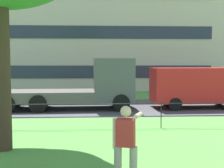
% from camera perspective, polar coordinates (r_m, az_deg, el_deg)
% --- Properties ---
extents(street_strip, '(80.00, 6.54, 0.01)m').
position_cam_1_polar(street_strip, '(17.00, 5.52, -4.38)').
color(street_strip, '#4C4C51').
rests_on(street_strip, ground).
extents(park_fence, '(36.25, 0.04, 1.00)m').
position_cam_1_polar(park_fence, '(11.63, 9.53, -5.07)').
color(park_fence, black).
rests_on(park_fence, ground).
extents(person_thrower, '(0.68, 0.72, 1.69)m').
position_cam_1_polar(person_thrower, '(6.03, 2.69, -11.55)').
color(person_thrower, gray).
rests_on(person_thrower, ground).
extents(flatbed_truck_left, '(7.37, 2.64, 2.75)m').
position_cam_1_polar(flatbed_truck_left, '(16.09, -5.01, -0.51)').
color(flatbed_truck_left, '#4C4C51').
rests_on(flatbed_truck_left, ground).
extents(panel_van_far_left, '(5.06, 2.21, 2.24)m').
position_cam_1_polar(panel_van_far_left, '(17.06, 16.22, -0.22)').
color(panel_van_far_left, red).
rests_on(panel_van_far_left, ground).
extents(apartment_building_background, '(32.81, 11.69, 17.50)m').
position_cam_1_polar(apartment_building_background, '(32.12, -9.62, 15.35)').
color(apartment_building_background, beige).
rests_on(apartment_building_background, ground).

